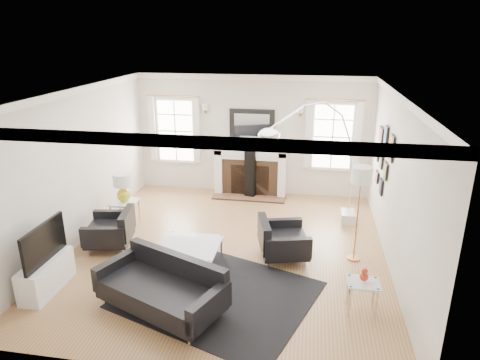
% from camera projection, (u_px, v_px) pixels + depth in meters
% --- Properties ---
extents(floor, '(6.00, 6.00, 0.00)m').
position_uv_depth(floor, '(228.00, 249.00, 7.70)').
color(floor, '#8F5E3C').
rests_on(floor, ground).
extents(back_wall, '(5.50, 0.04, 2.80)m').
position_uv_depth(back_wall, '(252.00, 135.00, 10.03)').
color(back_wall, silver).
rests_on(back_wall, floor).
extents(front_wall, '(5.50, 0.04, 2.80)m').
position_uv_depth(front_wall, '(172.00, 267.00, 4.45)').
color(front_wall, silver).
rests_on(front_wall, floor).
extents(left_wall, '(0.04, 6.00, 2.80)m').
position_uv_depth(left_wall, '(77.00, 168.00, 7.67)').
color(left_wall, silver).
rests_on(left_wall, floor).
extents(right_wall, '(0.04, 6.00, 2.80)m').
position_uv_depth(right_wall, '(397.00, 185.00, 6.81)').
color(right_wall, silver).
rests_on(right_wall, floor).
extents(ceiling, '(5.50, 6.00, 0.02)m').
position_uv_depth(ceiling, '(227.00, 92.00, 6.78)').
color(ceiling, white).
rests_on(ceiling, back_wall).
extents(crown_molding, '(5.50, 6.00, 0.12)m').
position_uv_depth(crown_molding, '(227.00, 96.00, 6.80)').
color(crown_molding, white).
rests_on(crown_molding, back_wall).
extents(fireplace, '(1.70, 0.69, 1.11)m').
position_uv_depth(fireplace, '(250.00, 173.00, 10.12)').
color(fireplace, white).
rests_on(fireplace, floor).
extents(mantel_mirror, '(1.05, 0.07, 0.75)m').
position_uv_depth(mantel_mirror, '(252.00, 125.00, 9.91)').
color(mantel_mirror, black).
rests_on(mantel_mirror, back_wall).
extents(window_left, '(1.24, 0.15, 1.62)m').
position_uv_depth(window_left, '(176.00, 131.00, 10.25)').
color(window_left, white).
rests_on(window_left, back_wall).
extents(window_right, '(1.24, 0.15, 1.62)m').
position_uv_depth(window_right, '(333.00, 137.00, 9.68)').
color(window_right, white).
rests_on(window_right, back_wall).
extents(gallery_wall, '(0.04, 1.73, 1.29)m').
position_uv_depth(gallery_wall, '(383.00, 155.00, 7.98)').
color(gallery_wall, black).
rests_on(gallery_wall, right_wall).
extents(tv_unit, '(0.35, 1.00, 1.09)m').
position_uv_depth(tv_unit, '(46.00, 271.00, 6.39)').
color(tv_unit, white).
rests_on(tv_unit, floor).
extents(area_rug, '(3.22, 2.95, 0.01)m').
position_uv_depth(area_rug, '(219.00, 294.00, 6.37)').
color(area_rug, black).
rests_on(area_rug, floor).
extents(sofa, '(2.02, 1.49, 0.60)m').
position_uv_depth(sofa, '(164.00, 288.00, 5.97)').
color(sofa, black).
rests_on(sofa, floor).
extents(armchair_left, '(0.91, 0.98, 0.58)m').
position_uv_depth(armchair_left, '(112.00, 230.00, 7.70)').
color(armchair_left, black).
rests_on(armchair_left, floor).
extents(armchair_right, '(0.98, 1.05, 0.59)m').
position_uv_depth(armchair_right, '(280.00, 241.00, 7.29)').
color(armchair_right, black).
rests_on(armchair_right, floor).
extents(coffee_table, '(0.94, 0.94, 0.42)m').
position_uv_depth(coffee_table, '(190.00, 247.00, 6.97)').
color(coffee_table, silver).
rests_on(coffee_table, floor).
extents(side_table_left, '(0.50, 0.50, 0.55)m').
position_uv_depth(side_table_left, '(125.00, 206.00, 8.46)').
color(side_table_left, silver).
rests_on(side_table_left, floor).
extents(nesting_table, '(0.44, 0.37, 0.48)m').
position_uv_depth(nesting_table, '(363.00, 289.00, 5.87)').
color(nesting_table, silver).
rests_on(nesting_table, floor).
extents(gourd_lamp, '(0.36, 0.36, 0.58)m').
position_uv_depth(gourd_lamp, '(123.00, 186.00, 8.31)').
color(gourd_lamp, gold).
rests_on(gourd_lamp, side_table_left).
extents(orange_vase, '(0.12, 0.12, 0.19)m').
position_uv_depth(orange_vase, '(364.00, 275.00, 5.80)').
color(orange_vase, '#B02C16').
rests_on(orange_vase, nesting_table).
extents(arc_floor_lamp, '(1.86, 1.72, 2.63)m').
position_uv_depth(arc_floor_lamp, '(313.00, 163.00, 7.86)').
color(arc_floor_lamp, silver).
rests_on(arc_floor_lamp, floor).
extents(stick_floor_lamp, '(0.34, 0.34, 1.67)m').
position_uv_depth(stick_floor_lamp, '(361.00, 180.00, 6.89)').
color(stick_floor_lamp, '#BC7D41').
rests_on(stick_floor_lamp, floor).
extents(speaker_tower, '(0.29, 0.29, 1.18)m').
position_uv_depth(speaker_tower, '(251.00, 173.00, 9.97)').
color(speaker_tower, black).
rests_on(speaker_tower, floor).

